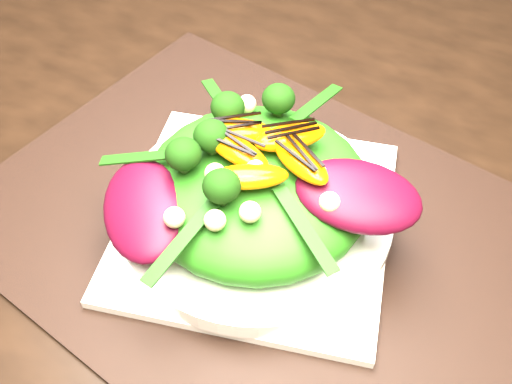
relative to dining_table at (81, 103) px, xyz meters
The scene contains 11 objects.
floor 0.73m from the dining_table, ahead, with size 4.00×4.00×0.01m, color brown.
dining_table is the anchor object (origin of this frame).
placemat 0.28m from the dining_table, 14.69° to the right, with size 0.49×0.37×0.00m, color black.
plate_base 0.28m from the dining_table, 14.69° to the right, with size 0.23×0.23×0.01m, color white.
salad_bowl 0.28m from the dining_table, 14.69° to the right, with size 0.24×0.24×0.02m, color white.
lettuce_mound 0.29m from the dining_table, 14.69° to the right, with size 0.19×0.19×0.07m, color #2A7115.
radicchio_leaf 0.37m from the dining_table, ahead, with size 0.10×0.06×0.02m, color #3F0617.
orange_segment 0.28m from the dining_table, ahead, with size 0.06×0.02×0.02m, color orange.
broccoli_floret 0.25m from the dining_table, 11.53° to the right, with size 0.04×0.04×0.04m, color #0D3509.
macadamia_nut 0.33m from the dining_table, 18.51° to the right, with size 0.02×0.02×0.02m, color beige.
balsamic_drizzle 0.29m from the dining_table, ahead, with size 0.04×0.00×0.00m, color black.
Camera 1 is at (0.43, -0.36, 1.18)m, focal length 42.00 mm.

